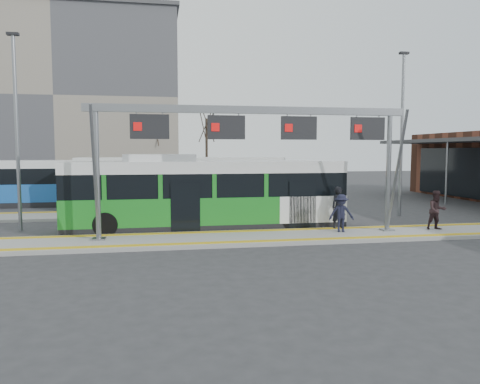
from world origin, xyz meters
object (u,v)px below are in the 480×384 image
at_px(hero_bus, 206,195).
at_px(passenger_a, 339,208).
at_px(passenger_b, 437,210).
at_px(passenger_c, 341,213).
at_px(gantry, 255,133).

relative_size(hero_bus, passenger_a, 6.70).
distance_m(hero_bus, passenger_b, 10.19).
height_order(passenger_a, passenger_c, passenger_a).
bearing_deg(gantry, hero_bus, 123.48).
xyz_separation_m(gantry, passenger_c, (3.75, 0.03, -3.35)).
bearing_deg(passenger_c, hero_bus, 167.65).
relative_size(hero_bus, passenger_b, 7.31).
height_order(passenger_b, passenger_c, passenger_b).
bearing_deg(passenger_b, passenger_a, 169.92).
bearing_deg(passenger_a, passenger_b, -14.53).
distance_m(gantry, passenger_c, 5.03).
bearing_deg(passenger_a, hero_bus, 161.93).
distance_m(passenger_a, passenger_c, 0.85).
relative_size(gantry, hero_bus, 1.04).
relative_size(gantry, passenger_a, 6.99).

